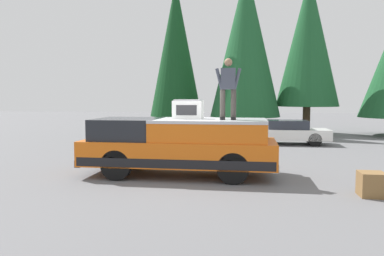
# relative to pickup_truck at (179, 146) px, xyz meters

# --- Properties ---
(ground_plane) EXTENTS (90.00, 90.00, 0.00)m
(ground_plane) POSITION_rel_pickup_truck_xyz_m (-0.16, -0.18, -0.87)
(ground_plane) COLOR slate
(pickup_truck) EXTENTS (2.01, 5.54, 1.65)m
(pickup_truck) POSITION_rel_pickup_truck_xyz_m (0.00, 0.00, 0.00)
(pickup_truck) COLOR orange
(pickup_truck) RESTS_ON ground
(compressor_unit) EXTENTS (0.65, 0.84, 0.56)m
(compressor_unit) POSITION_rel_pickup_truck_xyz_m (0.14, -0.24, 1.05)
(compressor_unit) COLOR white
(compressor_unit) RESTS_ON pickup_truck
(person_on_truck_bed) EXTENTS (0.29, 0.72, 1.69)m
(person_on_truck_bed) POSITION_rel_pickup_truck_xyz_m (-0.17, -1.40, 1.68)
(person_on_truck_bed) COLOR #423D38
(person_on_truck_bed) RESTS_ON pickup_truck
(parked_car_white) EXTENTS (1.64, 4.10, 1.16)m
(parked_car_white) POSITION_rel_pickup_truck_xyz_m (8.01, -3.77, -0.29)
(parked_car_white) COLOR white
(parked_car_white) RESTS_ON ground
(parked_car_black) EXTENTS (1.64, 4.10, 1.16)m
(parked_car_black) POSITION_rel_pickup_truck_xyz_m (7.97, 2.09, -0.29)
(parked_car_black) COLOR black
(parked_car_black) RESTS_ON ground
(wooden_crate) EXTENTS (0.56, 0.56, 0.56)m
(wooden_crate) POSITION_rel_pickup_truck_xyz_m (-1.63, -4.79, -0.59)
(wooden_crate) COLOR olive
(wooden_crate) RESTS_ON ground
(conifer_left) EXTENTS (3.78, 3.78, 9.74)m
(conifer_left) POSITION_rel_pickup_truck_xyz_m (13.39, -5.51, 4.84)
(conifer_left) COLOR #4C3826
(conifer_left) RESTS_ON ground
(conifer_center_left) EXTENTS (4.22, 4.22, 10.00)m
(conifer_center_left) POSITION_rel_pickup_truck_xyz_m (12.47, -1.75, 4.67)
(conifer_center_left) COLOR #4C3826
(conifer_center_left) RESTS_ON ground
(conifer_center_right) EXTENTS (3.32, 3.32, 9.67)m
(conifer_center_right) POSITION_rel_pickup_truck_xyz_m (13.38, 2.69, 4.48)
(conifer_center_right) COLOR #4C3826
(conifer_center_right) RESTS_ON ground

